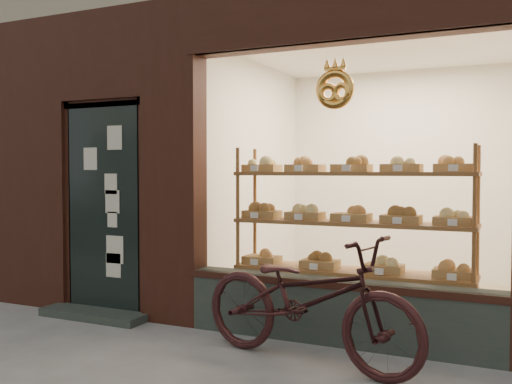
% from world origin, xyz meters
% --- Properties ---
extents(display_shelf, '(2.20, 0.45, 1.70)m').
position_xyz_m(display_shelf, '(0.45, 2.55, 0.89)').
color(display_shelf, brown).
rests_on(display_shelf, ground).
extents(bicycle, '(2.00, 1.05, 1.00)m').
position_xyz_m(bicycle, '(0.39, 1.53, 0.50)').
color(bicycle, black).
rests_on(bicycle, ground).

